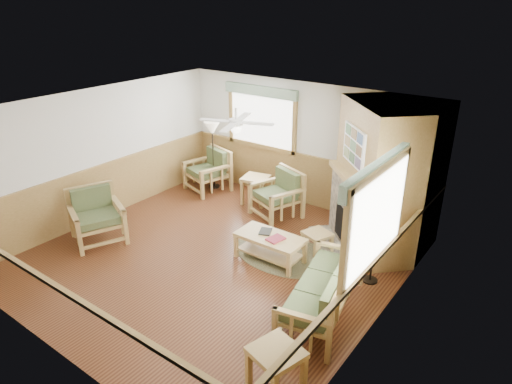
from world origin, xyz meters
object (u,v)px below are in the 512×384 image
Objects in this scene: end_table_chairs at (256,190)px; floor_lamp_right at (375,239)px; sofa at (323,287)px; armchair_back_left at (207,171)px; coffee_table at (270,248)px; footstool at (317,242)px; armchair_back_right at (276,195)px; floor_lamp_left at (213,155)px; armchair_left at (97,217)px; end_table_sofa at (276,371)px.

end_table_chairs is 3.64m from floor_lamp_right.
armchair_back_left is at bearing -130.74° from sofa.
coffee_table is 1.85m from floor_lamp_right.
sofa reaches higher than end_table_chairs.
sofa reaches higher than footstool.
armchair_back_right is 2.84m from floor_lamp_right.
end_table_chairs is 2.41m from footstool.
floor_lamp_left is 4.95m from floor_lamp_right.
floor_lamp_left is (-3.01, 1.95, 0.58)m from coffee_table.
armchair_left is at bearing -90.42° from floor_lamp_left.
end_table_sofa is (4.76, -1.01, -0.19)m from armchair_left.
end_table_sofa is (0.27, -1.62, -0.14)m from sofa.
floor_lamp_left reaches higher than armchair_back_right.
coffee_table is (3.01, -1.72, -0.25)m from armchair_back_left.
coffee_table is at bearing -124.74° from footstool.
floor_lamp_left is (-3.53, 1.19, 0.63)m from footstool.
armchair_back_left is at bearing 149.83° from coffee_table.
end_table_chairs is at bearing 128.93° from end_table_sofa.
end_table_sofa is (2.62, -3.89, -0.18)m from armchair_back_right.
armchair_back_left is at bearing -90.07° from floor_lamp_left.
sofa is at bearing -58.84° from armchair_left.
sofa is at bearing -102.13° from floor_lamp_right.
footstool is (2.16, -1.05, -0.12)m from end_table_chairs.
armchair_left is at bearing -149.32° from footstool.
coffee_table is at bearing -165.41° from floor_lamp_right.
footstool is (-1.20, 3.12, -0.12)m from end_table_sofa.
armchair_back_left reaches higher than sofa.
end_table_chairs is at bearing -0.40° from armchair_left.
sofa reaches higher than coffee_table.
armchair_back_left is 4.89m from floor_lamp_right.
end_table_sofa is at bearing -78.61° from armchair_left.
end_table_sofa is (3.37, -4.17, -0.00)m from end_table_chairs.
end_table_sofa is at bearing -24.75° from armchair_back_left.
end_table_sofa reaches higher than footstool.
coffee_table is 1.92× the size of end_table_chairs.
armchair_back_right is at bearing 120.04° from coffee_table.
armchair_back_right reaches higher than end_table_sofa.
floor_lamp_right reaches higher than footstool.
end_table_sofa is at bearing -89.59° from floor_lamp_right.
armchair_left is at bearing -94.08° from sofa.
coffee_table is at bearing -47.72° from end_table_chairs.
end_table_chairs is (1.39, 3.16, -0.19)m from armchair_left.
sofa is at bearing -27.49° from coffee_table.
end_table_chairs is at bearing -5.95° from floor_lamp_left.
armchair_back_left is 3.07m from armchair_left.
floor_lamp_right reaches higher than armchair_left.
armchair_back_right is 1.64m from footstool.
floor_lamp_left is at bearing 137.68° from end_table_sofa.
armchair_left is 5.07m from floor_lamp_right.
end_table_sofa is at bearing -35.04° from armchair_back_right.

